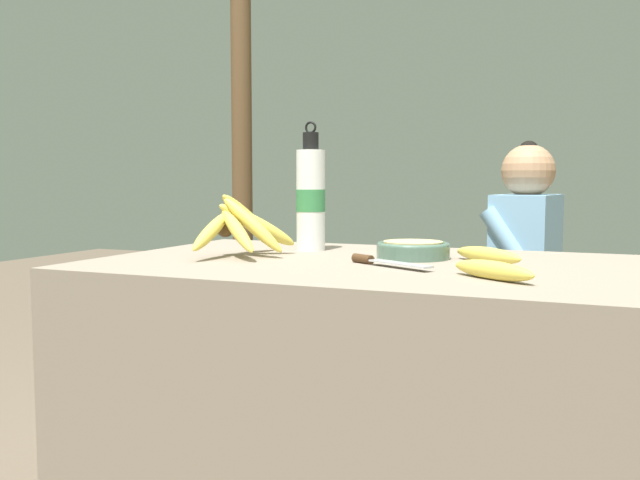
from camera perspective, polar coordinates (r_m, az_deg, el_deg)
The scene contains 11 objects.
market_counter at distance 1.62m, azimuth 4.02°, elevation -15.06°, with size 1.23×0.78×0.75m.
banana_bunch_ripe at distance 1.65m, azimuth -6.48°, elevation 1.22°, with size 0.19×0.34×0.16m.
serving_bowl at distance 1.61m, azimuth 7.84°, elevation -0.75°, with size 0.17×0.17×0.04m.
water_bottle at distance 1.77m, azimuth -0.79°, elevation 3.57°, with size 0.08×0.08×0.34m.
loose_banana_front at distance 1.29m, azimuth 14.34°, elevation -2.47°, with size 0.18×0.14×0.04m.
loose_banana_side at distance 1.55m, azimuth 13.93°, elevation -1.23°, with size 0.18×0.16×0.04m.
knife at distance 1.46m, azimuth 5.10°, elevation -1.77°, with size 0.20×0.13×0.02m.
wooden_bench at distance 2.74m, azimuth 13.78°, elevation -7.46°, with size 1.86×0.32×0.41m.
seated_vendor at distance 2.66m, azimuth 16.00°, elevation -1.92°, with size 0.43×0.41×1.08m.
banana_bunch_green at distance 2.83m, azimuth 4.25°, elevation -4.30°, with size 0.19×0.30×0.15m.
support_post_near at distance 3.48m, azimuth -6.60°, elevation 9.01°, with size 0.10×0.10×2.36m.
Camera 1 is at (0.49, -1.45, 0.93)m, focal length 38.00 mm.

